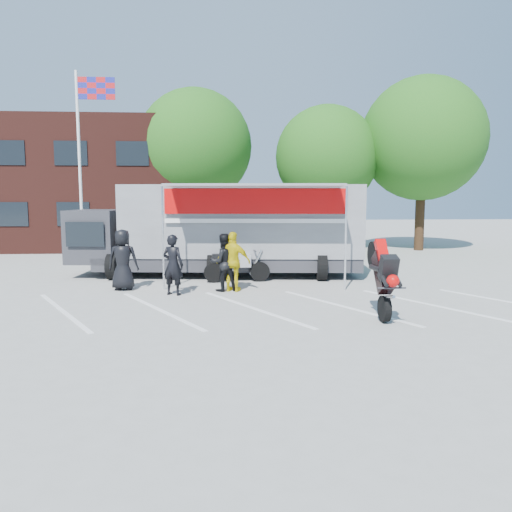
{
  "coord_description": "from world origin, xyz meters",
  "views": [
    {
      "loc": [
        -0.6,
        -11.58,
        2.86
      ],
      "look_at": [
        0.31,
        1.5,
        1.3
      ],
      "focal_mm": 35.0,
      "sensor_mm": 36.0,
      "label": 1
    }
  ],
  "objects": [
    {
      "name": "parked_motorcycle",
      "position": [
        -0.09,
        5.04,
        0.0
      ],
      "size": [
        2.32,
        0.94,
        1.19
      ],
      "primitive_type": null,
      "rotation": [
        0.0,
        0.0,
        1.65
      ],
      "color": "silver",
      "rests_on": "ground"
    },
    {
      "name": "office_building",
      "position": [
        -10.0,
        18.0,
        3.5
      ],
      "size": [
        18.0,
        8.0,
        7.0
      ],
      "primitive_type": "cube",
      "color": "#421B15",
      "rests_on": "ground"
    },
    {
      "name": "transporter_truck",
      "position": [
        -0.35,
        6.43,
        0.0
      ],
      "size": [
        10.71,
        5.9,
        3.28
      ],
      "primitive_type": null,
      "rotation": [
        0.0,
        0.0,
        -0.09
      ],
      "color": "gray",
      "rests_on": "ground"
    },
    {
      "name": "spectator_leather_b",
      "position": [
        -2.02,
        2.94,
        0.89
      ],
      "size": [
        0.77,
        0.66,
        1.78
      ],
      "primitive_type": "imported",
      "rotation": [
        0.0,
        0.0,
        2.72
      ],
      "color": "black",
      "rests_on": "ground"
    },
    {
      "name": "flagpole",
      "position": [
        -6.24,
        10.0,
        5.05
      ],
      "size": [
        1.61,
        0.12,
        8.0
      ],
      "color": "white",
      "rests_on": "ground"
    },
    {
      "name": "spectator_leather_a",
      "position": [
        -3.63,
        3.85,
        0.94
      ],
      "size": [
        0.95,
        0.65,
        1.88
      ],
      "primitive_type": "imported",
      "rotation": [
        0.0,
        0.0,
        3.08
      ],
      "color": "black",
      "rests_on": "ground"
    },
    {
      "name": "stunt_bike_rider",
      "position": [
        3.09,
        -0.0,
        0.0
      ],
      "size": [
        0.81,
        1.72,
        2.02
      ],
      "primitive_type": null,
      "rotation": [
        0.0,
        0.0,
        0.0
      ],
      "color": "black",
      "rests_on": "ground"
    },
    {
      "name": "tree_mid",
      "position": [
        5.0,
        15.0,
        4.94
      ],
      "size": [
        5.44,
        5.44,
        7.68
      ],
      "color": "#382314",
      "rests_on": "ground"
    },
    {
      "name": "spectator_hivis",
      "position": [
        -0.25,
        3.37,
        0.91
      ],
      "size": [
        1.15,
        0.78,
        1.82
      ],
      "primitive_type": "imported",
      "rotation": [
        0.0,
        0.0,
        2.8
      ],
      "color": "#D5BF0B",
      "rests_on": "ground"
    },
    {
      "name": "spectator_leather_c",
      "position": [
        -0.56,
        3.47,
        0.88
      ],
      "size": [
        1.01,
        0.88,
        1.76
      ],
      "primitive_type": "imported",
      "rotation": [
        0.0,
        0.0,
        3.44
      ],
      "color": "black",
      "rests_on": "ground"
    },
    {
      "name": "parking_bay_lines",
      "position": [
        0.0,
        1.0,
        0.01
      ],
      "size": [
        18.09,
        13.33,
        0.01
      ],
      "primitive_type": "cube",
      "rotation": [
        0.0,
        0.0,
        0.52
      ],
      "color": "white",
      "rests_on": "ground"
    },
    {
      "name": "tree_left",
      "position": [
        -2.0,
        16.0,
        5.57
      ],
      "size": [
        6.12,
        6.12,
        8.64
      ],
      "color": "#382314",
      "rests_on": "ground"
    },
    {
      "name": "ground",
      "position": [
        0.0,
        0.0,
        0.0
      ],
      "size": [
        100.0,
        100.0,
        0.0
      ],
      "primitive_type": "plane",
      "color": "#9C9D97",
      "rests_on": "ground"
    },
    {
      "name": "tree_right",
      "position": [
        10.0,
        14.5,
        5.88
      ],
      "size": [
        6.46,
        6.46,
        9.12
      ],
      "color": "#382314",
      "rests_on": "ground"
    }
  ]
}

